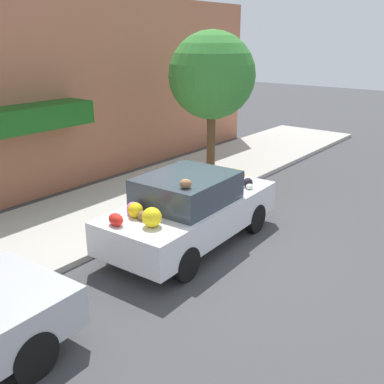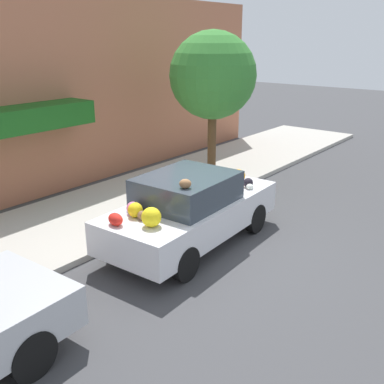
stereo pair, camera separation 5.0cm
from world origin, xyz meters
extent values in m
plane|color=#424244|center=(0.00, 0.00, 0.00)|extent=(60.00, 60.00, 0.00)
cube|color=#B2ADA3|center=(0.00, 2.70, 0.06)|extent=(24.00, 3.20, 0.12)
cube|color=#B26B4C|center=(0.00, 4.95, 2.54)|extent=(18.00, 0.30, 5.08)
cube|color=#195919|center=(-0.75, 4.35, 2.18)|extent=(3.25, 0.90, 0.55)
cylinder|color=brown|center=(3.64, 2.24, 1.13)|extent=(0.24, 0.24, 2.02)
sphere|color=#388433|center=(3.64, 2.24, 2.97)|extent=(2.36, 2.36, 2.36)
cylinder|color=gold|center=(1.69, 1.70, 0.40)|extent=(0.20, 0.20, 0.55)
sphere|color=gold|center=(1.69, 1.70, 0.73)|extent=(0.18, 0.18, 0.18)
cube|color=silver|center=(0.00, 0.06, 0.62)|extent=(4.09, 1.85, 0.62)
cube|color=#333D47|center=(-0.16, 0.05, 1.21)|extent=(1.87, 1.55, 0.54)
cylinder|color=black|center=(1.21, 0.88, 0.31)|extent=(0.63, 0.21, 0.62)
cylinder|color=black|center=(1.28, -0.65, 0.31)|extent=(0.63, 0.21, 0.62)
cylinder|color=black|center=(-1.28, 0.76, 0.31)|extent=(0.63, 0.21, 0.62)
cylinder|color=black|center=(-1.21, -0.76, 0.31)|extent=(0.63, 0.21, 0.62)
sphere|color=yellow|center=(-1.32, 0.29, 1.07)|extent=(0.30, 0.30, 0.27)
ellipsoid|color=white|center=(1.25, -0.49, 0.99)|extent=(0.15, 0.15, 0.12)
ellipsoid|color=red|center=(-1.78, 0.30, 1.04)|extent=(0.28, 0.36, 0.21)
sphere|color=yellow|center=(-1.44, -0.22, 1.10)|extent=(0.35, 0.35, 0.34)
sphere|color=pink|center=(-1.24, 0.43, 1.05)|extent=(0.24, 0.24, 0.23)
ellipsoid|color=red|center=(1.46, 0.75, 1.01)|extent=(0.19, 0.16, 0.16)
ellipsoid|color=#FC9C0E|center=(1.48, -0.03, 1.08)|extent=(0.47, 0.46, 0.30)
sphere|color=purple|center=(0.85, 0.46, 1.05)|extent=(0.30, 0.30, 0.23)
ellipsoid|color=red|center=(1.03, 0.24, 1.09)|extent=(0.39, 0.43, 0.31)
sphere|color=black|center=(1.34, -0.40, 1.04)|extent=(0.22, 0.22, 0.21)
ellipsoid|color=#8A5F3B|center=(-0.77, -0.41, 1.56)|extent=(0.27, 0.28, 0.17)
sphere|color=brown|center=(-1.34, 0.10, 1.02)|extent=(0.23, 0.23, 0.17)
cylinder|color=black|center=(-4.17, -0.78, 0.32)|extent=(0.65, 0.21, 0.64)
camera|label=1|loc=(-6.49, -5.06, 3.98)|focal=42.00mm
camera|label=2|loc=(-6.46, -5.10, 3.98)|focal=42.00mm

